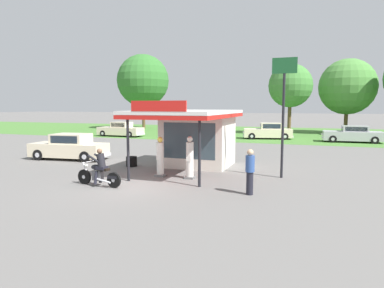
{
  "coord_description": "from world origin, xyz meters",
  "views": [
    {
      "loc": [
        7.07,
        -12.25,
        3.32
      ],
      "look_at": [
        1.32,
        3.78,
        1.4
      ],
      "focal_mm": 31.57,
      "sensor_mm": 36.0,
      "label": 1
    }
  ],
  "objects_px": {
    "featured_classic_sedan": "(69,148)",
    "roadside_pole_sign": "(284,98)",
    "bystander_leaning_by_kiosk": "(250,171)",
    "parked_car_back_row_right": "(353,135)",
    "motorcycle_with_rider": "(99,171)",
    "parked_car_second_row_spare": "(121,130)",
    "spare_tire_stack": "(132,161)",
    "parked_car_back_row_centre_right": "(268,132)",
    "gas_pump_nearside": "(160,158)",
    "gas_pump_offside": "(190,159)"
  },
  "relations": [
    {
      "from": "spare_tire_stack",
      "to": "roadside_pole_sign",
      "type": "bearing_deg",
      "value": -2.0
    },
    {
      "from": "parked_car_back_row_centre_right",
      "to": "spare_tire_stack",
      "type": "distance_m",
      "value": 19.28
    },
    {
      "from": "gas_pump_nearside",
      "to": "bystander_leaning_by_kiosk",
      "type": "relative_size",
      "value": 1.09
    },
    {
      "from": "parked_car_second_row_spare",
      "to": "bystander_leaning_by_kiosk",
      "type": "height_order",
      "value": "bystander_leaning_by_kiosk"
    },
    {
      "from": "parked_car_back_row_centre_right",
      "to": "spare_tire_stack",
      "type": "height_order",
      "value": "parked_car_back_row_centre_right"
    },
    {
      "from": "gas_pump_offside",
      "to": "bystander_leaning_by_kiosk",
      "type": "height_order",
      "value": "gas_pump_offside"
    },
    {
      "from": "featured_classic_sedan",
      "to": "parked_car_second_row_spare",
      "type": "distance_m",
      "value": 16.07
    },
    {
      "from": "featured_classic_sedan",
      "to": "roadside_pole_sign",
      "type": "xyz_separation_m",
      "value": [
        13.01,
        -1.17,
        2.95
      ]
    },
    {
      "from": "bystander_leaning_by_kiosk",
      "to": "featured_classic_sedan",
      "type": "bearing_deg",
      "value": 158.88
    },
    {
      "from": "parked_car_second_row_spare",
      "to": "parked_car_back_row_centre_right",
      "type": "bearing_deg",
      "value": 9.52
    },
    {
      "from": "parked_car_second_row_spare",
      "to": "roadside_pole_sign",
      "type": "height_order",
      "value": "roadside_pole_sign"
    },
    {
      "from": "parked_car_back_row_right",
      "to": "parked_car_back_row_centre_right",
      "type": "relative_size",
      "value": 1.02
    },
    {
      "from": "bystander_leaning_by_kiosk",
      "to": "roadside_pole_sign",
      "type": "height_order",
      "value": "roadside_pole_sign"
    },
    {
      "from": "roadside_pole_sign",
      "to": "gas_pump_nearside",
      "type": "bearing_deg",
      "value": -163.43
    },
    {
      "from": "motorcycle_with_rider",
      "to": "parked_car_back_row_right",
      "type": "distance_m",
      "value": 25.31
    },
    {
      "from": "parked_car_back_row_right",
      "to": "parked_car_back_row_centre_right",
      "type": "bearing_deg",
      "value": 174.72
    },
    {
      "from": "roadside_pole_sign",
      "to": "spare_tire_stack",
      "type": "bearing_deg",
      "value": 178.0
    },
    {
      "from": "featured_classic_sedan",
      "to": "bystander_leaning_by_kiosk",
      "type": "distance_m",
      "value": 13.03
    },
    {
      "from": "roadside_pole_sign",
      "to": "spare_tire_stack",
      "type": "distance_m",
      "value": 8.78
    },
    {
      "from": "motorcycle_with_rider",
      "to": "featured_classic_sedan",
      "type": "relative_size",
      "value": 0.43
    },
    {
      "from": "parked_car_second_row_spare",
      "to": "parked_car_back_row_right",
      "type": "distance_m",
      "value": 23.45
    },
    {
      "from": "roadside_pole_sign",
      "to": "parked_car_back_row_centre_right",
      "type": "bearing_deg",
      "value": 98.95
    },
    {
      "from": "bystander_leaning_by_kiosk",
      "to": "parked_car_back_row_right",
      "type": "bearing_deg",
      "value": 75.45
    },
    {
      "from": "roadside_pole_sign",
      "to": "motorcycle_with_rider",
      "type": "bearing_deg",
      "value": -148.6
    },
    {
      "from": "parked_car_second_row_spare",
      "to": "spare_tire_stack",
      "type": "xyz_separation_m",
      "value": [
        10.52,
        -15.96,
        -0.44
      ]
    },
    {
      "from": "gas_pump_nearside",
      "to": "motorcycle_with_rider",
      "type": "relative_size",
      "value": 0.86
    },
    {
      "from": "featured_classic_sedan",
      "to": "bystander_leaning_by_kiosk",
      "type": "relative_size",
      "value": 2.93
    },
    {
      "from": "gas_pump_nearside",
      "to": "bystander_leaning_by_kiosk",
      "type": "height_order",
      "value": "gas_pump_nearside"
    },
    {
      "from": "gas_pump_offside",
      "to": "roadside_pole_sign",
      "type": "distance_m",
      "value": 5.1
    },
    {
      "from": "gas_pump_offside",
      "to": "motorcycle_with_rider",
      "type": "distance_m",
      "value": 4.04
    },
    {
      "from": "parked_car_back_row_right",
      "to": "spare_tire_stack",
      "type": "relative_size",
      "value": 8.86
    },
    {
      "from": "motorcycle_with_rider",
      "to": "parked_car_second_row_spare",
      "type": "bearing_deg",
      "value": 119.53
    },
    {
      "from": "parked_car_back_row_right",
      "to": "gas_pump_offside",
      "type": "bearing_deg",
      "value": -113.8
    },
    {
      "from": "spare_tire_stack",
      "to": "gas_pump_offside",
      "type": "bearing_deg",
      "value": -24.68
    },
    {
      "from": "gas_pump_nearside",
      "to": "spare_tire_stack",
      "type": "height_order",
      "value": "gas_pump_nearside"
    },
    {
      "from": "parked_car_back_row_centre_right",
      "to": "roadside_pole_sign",
      "type": "xyz_separation_m",
      "value": [
        2.97,
        -18.86,
        2.95
      ]
    },
    {
      "from": "motorcycle_with_rider",
      "to": "parked_car_back_row_right",
      "type": "bearing_deg",
      "value": 62.32
    },
    {
      "from": "gas_pump_offside",
      "to": "spare_tire_stack",
      "type": "relative_size",
      "value": 3.26
    },
    {
      "from": "gas_pump_offside",
      "to": "parked_car_back_row_centre_right",
      "type": "height_order",
      "value": "gas_pump_offside"
    },
    {
      "from": "featured_classic_sedan",
      "to": "roadside_pole_sign",
      "type": "distance_m",
      "value": 13.39
    },
    {
      "from": "gas_pump_offside",
      "to": "parked_car_second_row_spare",
      "type": "xyz_separation_m",
      "value": [
        -14.65,
        17.86,
        -0.18
      ]
    },
    {
      "from": "gas_pump_offside",
      "to": "featured_classic_sedan",
      "type": "bearing_deg",
      "value": 162.88
    },
    {
      "from": "featured_classic_sedan",
      "to": "spare_tire_stack",
      "type": "distance_m",
      "value": 5.02
    },
    {
      "from": "parked_car_back_row_centre_right",
      "to": "parked_car_back_row_right",
      "type": "bearing_deg",
      "value": -5.28
    },
    {
      "from": "featured_classic_sedan",
      "to": "roadside_pole_sign",
      "type": "relative_size",
      "value": 0.92
    },
    {
      "from": "featured_classic_sedan",
      "to": "spare_tire_stack",
      "type": "xyz_separation_m",
      "value": [
        4.92,
        -0.89,
        -0.47
      ]
    },
    {
      "from": "gas_pump_nearside",
      "to": "featured_classic_sedan",
      "type": "bearing_deg",
      "value": 159.76
    },
    {
      "from": "gas_pump_nearside",
      "to": "gas_pump_offside",
      "type": "xyz_separation_m",
      "value": [
        1.49,
        0.0,
        0.04
      ]
    },
    {
      "from": "motorcycle_with_rider",
      "to": "featured_classic_sedan",
      "type": "xyz_separation_m",
      "value": [
        -6.02,
        5.44,
        0.08
      ]
    },
    {
      "from": "featured_classic_sedan",
      "to": "parked_car_back_row_right",
      "type": "xyz_separation_m",
      "value": [
        17.77,
        16.98,
        -0.03
      ]
    }
  ]
}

